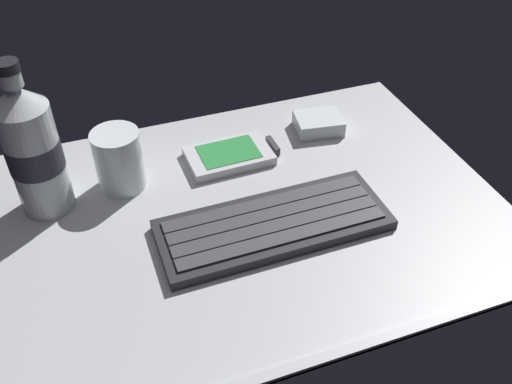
% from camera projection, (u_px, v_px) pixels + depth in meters
% --- Properties ---
extents(ground_plane, '(0.64, 0.48, 0.03)m').
position_uv_depth(ground_plane, '(257.00, 216.00, 0.74)').
color(ground_plane, '#B7BABC').
extents(keyboard, '(0.29, 0.11, 0.02)m').
position_uv_depth(keyboard, '(274.00, 224.00, 0.70)').
color(keyboard, '#232328').
rests_on(keyboard, ground_plane).
extents(handheld_device, '(0.13, 0.08, 0.02)m').
position_uv_depth(handheld_device, '(233.00, 155.00, 0.81)').
color(handheld_device, silver).
rests_on(handheld_device, ground_plane).
extents(juice_cup, '(0.06, 0.06, 0.09)m').
position_uv_depth(juice_cup, '(119.00, 162.00, 0.75)').
color(juice_cup, silver).
rests_on(juice_cup, ground_plane).
extents(water_bottle, '(0.07, 0.07, 0.21)m').
position_uv_depth(water_bottle, '(33.00, 150.00, 0.68)').
color(water_bottle, silver).
rests_on(water_bottle, ground_plane).
extents(charger_block, '(0.08, 0.07, 0.02)m').
position_uv_depth(charger_block, '(318.00, 124.00, 0.87)').
color(charger_block, silver).
rests_on(charger_block, ground_plane).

